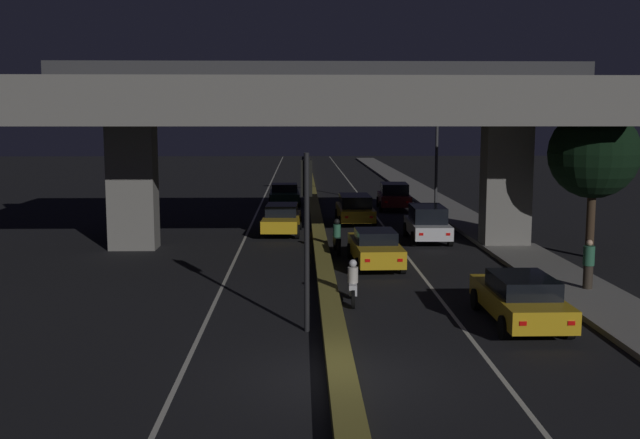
{
  "coord_description": "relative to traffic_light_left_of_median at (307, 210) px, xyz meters",
  "views": [
    {
      "loc": [
        -0.86,
        -15.79,
        5.63
      ],
      "look_at": [
        0.03,
        18.59,
        1.01
      ],
      "focal_mm": 42.0,
      "sensor_mm": 36.0,
      "label": 1
    }
  ],
  "objects": [
    {
      "name": "motorcycle_white_filtering_near",
      "position": [
        1.44,
        2.89,
        -2.66
      ],
      "size": [
        0.33,
        1.79,
        1.38
      ],
      "rotation": [
        0.0,
        0.0,
        1.52
      ],
      "color": "black",
      "rests_on": "ground_plane"
    },
    {
      "name": "street_lamp",
      "position": [
        7.82,
        25.86,
        1.78
      ],
      "size": [
        2.32,
        0.32,
        8.57
      ],
      "color": "#2D2D30",
      "rests_on": "ground_plane"
    },
    {
      "name": "car_taxi_yellow_fourth",
      "position": [
        2.8,
        20.87,
        -2.45
      ],
      "size": [
        2.02,
        4.8,
        1.55
      ],
      "rotation": [
        0.0,
        0.0,
        1.58
      ],
      "color": "gold",
      "rests_on": "ground_plane"
    },
    {
      "name": "lane_line_left_inner",
      "position": [
        -2.82,
        31.25,
        -3.25
      ],
      "size": [
        0.12,
        126.0,
        0.0
      ],
      "primitive_type": "cube",
      "color": "beige",
      "rests_on": "ground_plane"
    },
    {
      "name": "median_divider",
      "position": [
        0.71,
        31.25,
        -3.09
      ],
      "size": [
        0.62,
        126.0,
        0.32
      ],
      "primitive_type": "cube",
      "color": "olive",
      "rests_on": "ground_plane"
    },
    {
      "name": "lane_line_right_inner",
      "position": [
        4.24,
        31.25,
        -3.25
      ],
      "size": [
        0.12,
        126.0,
        0.0
      ],
      "primitive_type": "cube",
      "color": "beige",
      "rests_on": "ground_plane"
    },
    {
      "name": "car_dark_red_fifth",
      "position": [
        5.71,
        27.0,
        -2.38
      ],
      "size": [
        2.15,
        4.18,
        1.66
      ],
      "rotation": [
        0.0,
        0.0,
        1.53
      ],
      "color": "#591414",
      "rests_on": "ground_plane"
    },
    {
      "name": "car_taxi_yellow_lead_oncoming",
      "position": [
        -1.09,
        17.11,
        -2.49
      ],
      "size": [
        2.0,
        4.64,
        1.46
      ],
      "rotation": [
        0.0,
        0.0,
        -1.61
      ],
      "color": "gold",
      "rests_on": "ground_plane"
    },
    {
      "name": "roadside_tree_kerbside_near",
      "position": [
        11.69,
        10.43,
        0.99
      ],
      "size": [
        3.64,
        3.64,
        6.08
      ],
      "color": "#38281C",
      "rests_on": "ground_plane"
    },
    {
      "name": "pedestrian_on_sidewalk",
      "position": [
        9.17,
        4.05,
        -2.29
      ],
      "size": [
        0.36,
        0.36,
        1.61
      ],
      "color": "#2D261E",
      "rests_on": "sidewalk_right"
    },
    {
      "name": "car_dark_green_second_oncoming",
      "position": [
        -1.23,
        29.84,
        -2.55
      ],
      "size": [
        2.16,
        4.26,
        1.4
      ],
      "rotation": [
        0.0,
        0.0,
        -1.54
      ],
      "color": "black",
      "rests_on": "ground_plane"
    },
    {
      "name": "elevated_overpass",
      "position": [
        0.71,
        13.03,
        2.85
      ],
      "size": [
        23.58,
        11.43,
        8.09
      ],
      "color": "slate",
      "rests_on": "ground_plane"
    },
    {
      "name": "car_white_third",
      "position": [
        5.73,
        14.72,
        -2.39
      ],
      "size": [
        1.92,
        4.54,
        1.65
      ],
      "rotation": [
        0.0,
        0.0,
        1.55
      ],
      "color": "silver",
      "rests_on": "ground_plane"
    },
    {
      "name": "traffic_light_left_of_median",
      "position": [
        0.0,
        0.0,
        0.0
      ],
      "size": [
        0.3,
        0.49,
        4.77
      ],
      "color": "black",
      "rests_on": "ground_plane"
    },
    {
      "name": "ground_plane",
      "position": [
        0.71,
        -3.75,
        -3.26
      ],
      "size": [
        200.0,
        200.0,
        0.0
      ],
      "primitive_type": "plane",
      "color": "black"
    },
    {
      "name": "motorcycle_black_filtering_mid",
      "position": [
        1.37,
        11.64,
        -2.63
      ],
      "size": [
        0.34,
        1.9,
        1.47
      ],
      "rotation": [
        0.0,
        0.0,
        1.65
      ],
      "color": "black",
      "rests_on": "ground_plane"
    },
    {
      "name": "car_taxi_yellow_lead",
      "position": [
        5.9,
        0.49,
        -2.52
      ],
      "size": [
        1.89,
        4.68,
        1.4
      ],
      "rotation": [
        0.0,
        0.0,
        1.57
      ],
      "color": "gold",
      "rests_on": "ground_plane"
    },
    {
      "name": "car_taxi_yellow_second",
      "position": [
        2.71,
        8.82,
        -2.53
      ],
      "size": [
        1.95,
        4.82,
        1.41
      ],
      "rotation": [
        0.0,
        0.0,
        1.6
      ],
      "color": "gold",
      "rests_on": "ground_plane"
    },
    {
      "name": "sidewalk_right",
      "position": [
        9.01,
        24.25,
        -3.17
      ],
      "size": [
        2.47,
        126.0,
        0.17
      ],
      "primitive_type": "cube",
      "color": "gray",
      "rests_on": "ground_plane"
    }
  ]
}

